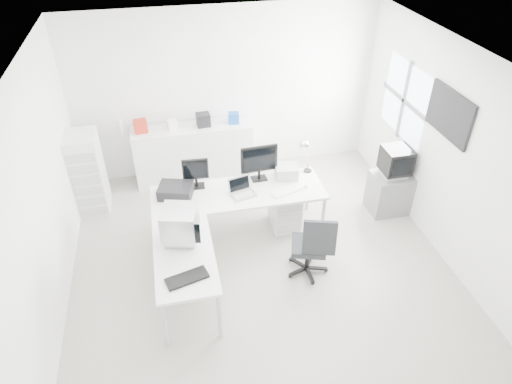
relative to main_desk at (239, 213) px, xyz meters
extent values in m
cube|color=beige|center=(0.16, -0.60, -0.38)|extent=(5.00, 5.00, 0.01)
cube|color=white|center=(0.16, -0.60, 2.42)|extent=(5.00, 5.00, 0.01)
cube|color=silver|center=(0.16, 1.90, 1.02)|extent=(5.00, 0.02, 2.80)
cube|color=silver|center=(-2.34, -0.60, 1.02)|extent=(0.02, 5.00, 2.80)
cube|color=silver|center=(2.66, -0.60, 1.02)|extent=(0.02, 5.00, 2.80)
cube|color=silver|center=(0.70, 0.05, -0.08)|extent=(0.40, 0.50, 0.60)
cube|color=black|center=(-0.85, 0.10, 0.45)|extent=(0.53, 0.46, 0.16)
cube|color=silver|center=(0.65, -0.15, 0.38)|extent=(0.44, 0.26, 0.02)
sphere|color=silver|center=(0.95, -0.10, 0.40)|extent=(0.06, 0.06, 0.06)
cube|color=#ACACAC|center=(0.75, 0.22, 0.47)|extent=(0.36, 0.32, 0.18)
cube|color=black|center=(-0.85, -1.50, 0.39)|extent=(0.50, 0.30, 0.03)
cube|color=slate|center=(2.38, 0.07, -0.05)|extent=(0.59, 0.48, 0.64)
cube|color=silver|center=(-0.47, 1.64, 0.11)|extent=(1.96, 0.49, 0.98)
cube|color=#AF2719|center=(-1.27, 1.64, 0.70)|extent=(0.22, 0.20, 0.20)
cube|color=silver|center=(-0.77, 1.64, 0.68)|extent=(0.18, 0.17, 0.15)
cube|color=black|center=(-0.27, 1.64, 0.71)|extent=(0.23, 0.21, 0.21)
cube|color=#184EA8|center=(0.23, 1.64, 0.69)|extent=(0.19, 0.18, 0.17)
cylinder|color=silver|center=(-1.57, 1.68, 0.71)|extent=(0.07, 0.07, 0.22)
cube|color=silver|center=(-2.12, 1.11, 0.27)|extent=(0.45, 0.54, 1.30)
camera|label=1|loc=(-0.86, -5.09, 4.06)|focal=32.00mm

